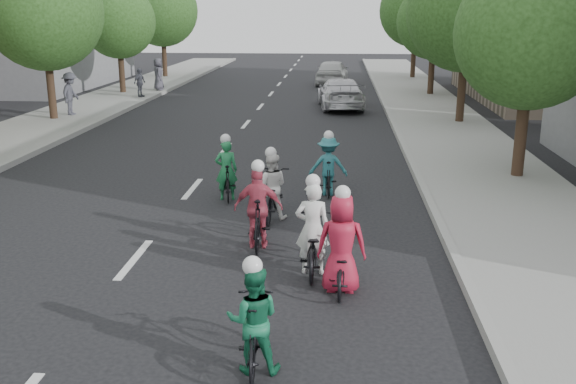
# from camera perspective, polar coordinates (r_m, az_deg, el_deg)

# --- Properties ---
(ground) EXTENTS (120.00, 120.00, 0.00)m
(ground) POSITION_cam_1_polar(r_m,az_deg,el_deg) (12.60, -13.50, -5.84)
(ground) COLOR black
(ground) RESTS_ON ground
(curb_left) EXTENTS (0.18, 80.00, 0.18)m
(curb_left) POSITION_cam_1_polar(r_m,az_deg,el_deg) (23.72, -20.20, 4.02)
(curb_left) COLOR #999993
(curb_left) RESTS_ON ground
(sidewalk_right) EXTENTS (4.00, 80.00, 0.15)m
(sidewalk_right) POSITION_cam_1_polar(r_m,az_deg,el_deg) (21.98, 15.42, 3.51)
(sidewalk_right) COLOR gray
(sidewalk_right) RESTS_ON ground
(curb_right) EXTENTS (0.18, 80.00, 0.18)m
(curb_right) POSITION_cam_1_polar(r_m,az_deg,el_deg) (21.69, 10.36, 3.71)
(curb_right) COLOR #999993
(curb_right) RESTS_ON ground
(bldg_sw) EXTENTS (10.00, 14.00, 8.00)m
(bldg_sw) POSITION_cam_1_polar(r_m,az_deg,el_deg) (43.84, -23.07, 13.93)
(bldg_sw) COLOR slate
(bldg_sw) RESTS_ON ground
(tree_l_3) EXTENTS (4.80, 4.80, 6.93)m
(tree_l_3) POSITION_cam_1_polar(r_m,az_deg,el_deg) (28.74, -20.92, 14.79)
(tree_l_3) COLOR black
(tree_l_3) RESTS_ON ground
(tree_l_4) EXTENTS (4.00, 4.00, 5.97)m
(tree_l_4) POSITION_cam_1_polar(r_m,az_deg,el_deg) (37.11, -14.86, 14.45)
(tree_l_4) COLOR black
(tree_l_4) RESTS_ON ground
(tree_l_5) EXTENTS (4.80, 4.80, 6.93)m
(tree_l_5) POSITION_cam_1_polar(r_m,az_deg,el_deg) (45.71, -11.14, 15.54)
(tree_l_5) COLOR black
(tree_l_5) RESTS_ON ground
(tree_r_0) EXTENTS (4.00, 4.00, 5.97)m
(tree_r_0) POSITION_cam_1_polar(r_m,az_deg,el_deg) (18.40, 20.79, 13.01)
(tree_r_0) COLOR black
(tree_r_0) RESTS_ON ground
(tree_r_1) EXTENTS (4.80, 4.80, 6.93)m
(tree_r_1) POSITION_cam_1_polar(r_m,az_deg,el_deg) (27.17, 15.65, 15.22)
(tree_r_1) COLOR black
(tree_r_1) RESTS_ON ground
(tree_r_2) EXTENTS (4.00, 4.00, 5.97)m
(tree_r_2) POSITION_cam_1_polar(r_m,az_deg,el_deg) (36.06, 12.88, 14.55)
(tree_r_2) COLOR black
(tree_r_2) RESTS_ON ground
(tree_r_3) EXTENTS (4.80, 4.80, 6.93)m
(tree_r_3) POSITION_cam_1_polar(r_m,az_deg,el_deg) (44.98, 11.29, 15.53)
(tree_r_3) COLOR black
(tree_r_3) RESTS_ON ground
(cyclist_0) EXTENTS (0.98, 1.76, 1.79)m
(cyclist_0) POSITION_cam_1_polar(r_m,az_deg,el_deg) (12.72, -2.61, -2.03)
(cyclist_0) COLOR black
(cyclist_0) RESTS_ON ground
(cyclist_1) EXTENTS (0.71, 1.57, 1.66)m
(cyclist_1) POSITION_cam_1_polar(r_m,az_deg,el_deg) (16.03, -5.45, 1.39)
(cyclist_1) COLOR black
(cyclist_1) RESTS_ON ground
(cyclist_2) EXTENTS (0.75, 1.99, 1.65)m
(cyclist_2) POSITION_cam_1_polar(r_m,az_deg,el_deg) (14.52, -1.48, 0.00)
(cyclist_2) COLOR black
(cyclist_2) RESTS_ON ground
(cyclist_3) EXTENTS (0.74, 1.67, 1.60)m
(cyclist_3) POSITION_cam_1_polar(r_m,az_deg,el_deg) (8.53, -3.04, -11.82)
(cyclist_3) COLOR black
(cyclist_3) RESTS_ON ground
(cyclist_4) EXTENTS (0.85, 1.64, 1.84)m
(cyclist_4) POSITION_cam_1_polar(r_m,az_deg,el_deg) (10.79, 4.76, -5.48)
(cyclist_4) COLOR black
(cyclist_4) RESTS_ON ground
(cyclist_5) EXTENTS (1.01, 1.54, 1.67)m
(cyclist_5) POSITION_cam_1_polar(r_m,az_deg,el_deg) (16.37, 3.59, 1.98)
(cyclist_5) COLOR black
(cyclist_5) RESTS_ON ground
(cyclist_6) EXTENTS (0.65, 1.85, 1.84)m
(cyclist_6) POSITION_cam_1_polar(r_m,az_deg,el_deg) (11.53, 2.19, -4.30)
(cyclist_6) COLOR black
(cyclist_6) RESTS_ON ground
(follow_car_lead) EXTENTS (2.48, 5.11, 1.43)m
(follow_car_lead) POSITION_cam_1_polar(r_m,az_deg,el_deg) (31.19, 4.68, 8.74)
(follow_car_lead) COLOR silver
(follow_car_lead) RESTS_ON ground
(follow_car_trail) EXTENTS (2.17, 4.73, 1.57)m
(follow_car_trail) POSITION_cam_1_polar(r_m,az_deg,el_deg) (41.24, 3.94, 10.59)
(follow_car_trail) COLOR silver
(follow_car_trail) RESTS_ON ground
(spectator_0) EXTENTS (0.73, 1.21, 1.84)m
(spectator_0) POSITION_cam_1_polar(r_m,az_deg,el_deg) (29.65, -18.76, 8.28)
(spectator_0) COLOR #484854
(spectator_0) RESTS_ON sidewalk_left
(spectator_1) EXTENTS (0.64, 0.94, 1.49)m
(spectator_1) POSITION_cam_1_polar(r_m,az_deg,el_deg) (34.92, -13.04, 9.45)
(spectator_1) COLOR #4D4E59
(spectator_1) RESTS_ON sidewalk_left
(spectator_2) EXTENTS (0.81, 1.00, 1.78)m
(spectator_2) POSITION_cam_1_polar(r_m,az_deg,el_deg) (37.73, -11.45, 10.22)
(spectator_2) COLOR #4A4854
(spectator_2) RESTS_ON sidewalk_left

